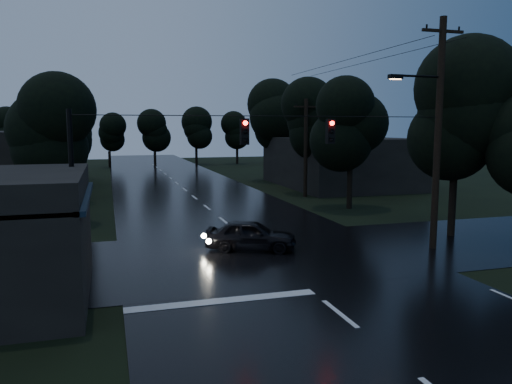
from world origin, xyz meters
TOP-DOWN VIEW (x-y plane):
  - main_road at (0.00, 30.00)m, footprint 12.00×120.00m
  - cross_street at (0.00, 12.00)m, footprint 60.00×9.00m
  - building_far_right at (14.00, 34.00)m, footprint 10.00×14.00m
  - building_far_left at (-14.00, 40.00)m, footprint 10.00×16.00m
  - utility_pole_main at (7.41, 11.00)m, footprint 3.50×0.30m
  - utility_pole_far at (8.30, 28.00)m, footprint 2.00×0.30m
  - anchor_pole_left at (-7.50, 11.00)m, footprint 0.18×0.18m
  - span_signals at (0.56, 10.99)m, footprint 15.00×0.37m
  - tree_corner_near at (10.00, 13.00)m, footprint 4.48×4.48m
  - tree_left_a at (-9.00, 22.00)m, footprint 3.92×3.92m
  - tree_left_b at (-9.60, 30.00)m, footprint 4.20×4.20m
  - tree_left_c at (-10.20, 40.00)m, footprint 4.48×4.48m
  - tree_right_a at (9.00, 22.00)m, footprint 4.20×4.20m
  - tree_right_b at (9.60, 30.00)m, footprint 4.48×4.48m
  - tree_right_c at (10.20, 40.00)m, footprint 4.76×4.76m
  - car at (-0.36, 13.01)m, footprint 4.25×2.93m

SIDE VIEW (x-z plane):
  - main_road at x=0.00m, z-range -0.01..0.01m
  - cross_street at x=0.00m, z-range -0.01..0.01m
  - car at x=-0.36m, z-range 0.00..1.34m
  - building_far_right at x=14.00m, z-range 0.00..4.40m
  - building_far_left at x=-14.00m, z-range 0.00..5.00m
  - anchor_pole_left at x=-7.50m, z-range 0.00..6.00m
  - utility_pole_far at x=8.30m, z-range 0.13..7.63m
  - tree_left_a at x=-9.00m, z-range 1.11..9.37m
  - span_signals at x=0.56m, z-range 4.69..5.80m
  - utility_pole_main at x=7.41m, z-range 0.26..10.26m
  - tree_left_b at x=-9.60m, z-range 1.19..10.04m
  - tree_right_a at x=9.00m, z-range 1.19..10.04m
  - tree_corner_near at x=10.00m, z-range 1.27..10.71m
  - tree_left_c at x=-10.20m, z-range 1.27..10.71m
  - tree_right_b at x=9.60m, z-range 1.27..10.71m
  - tree_right_c at x=10.20m, z-range 1.35..11.38m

